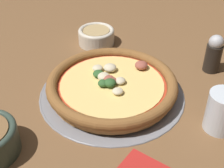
{
  "coord_description": "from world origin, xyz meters",
  "views": [
    {
      "loc": [
        0.23,
        -0.53,
        0.45
      ],
      "look_at": [
        0.0,
        0.0,
        0.03
      ],
      "focal_mm": 50.0,
      "sensor_mm": 36.0,
      "label": 1
    }
  ],
  "objects_px": {
    "drinking_cup": "(222,112)",
    "bowl_near": "(96,36)",
    "pepper_shaker": "(214,54)",
    "pizza_tray": "(112,93)",
    "pizza": "(112,85)"
  },
  "relations": [
    {
      "from": "pizza",
      "to": "drinking_cup",
      "type": "distance_m",
      "value": 0.25
    },
    {
      "from": "pizza_tray",
      "to": "pepper_shaker",
      "type": "distance_m",
      "value": 0.28
    },
    {
      "from": "bowl_near",
      "to": "drinking_cup",
      "type": "height_order",
      "value": "drinking_cup"
    },
    {
      "from": "drinking_cup",
      "to": "pepper_shaker",
      "type": "xyz_separation_m",
      "value": [
        -0.05,
        0.21,
        0.01
      ]
    },
    {
      "from": "pizza",
      "to": "bowl_near",
      "type": "xyz_separation_m",
      "value": [
        -0.14,
        0.21,
        -0.0
      ]
    },
    {
      "from": "pizza_tray",
      "to": "pepper_shaker",
      "type": "relative_size",
      "value": 3.37
    },
    {
      "from": "pizza_tray",
      "to": "pepper_shaker",
      "type": "bearing_deg",
      "value": 44.8
    },
    {
      "from": "pizza",
      "to": "pepper_shaker",
      "type": "relative_size",
      "value": 3.0
    },
    {
      "from": "bowl_near",
      "to": "pizza",
      "type": "bearing_deg",
      "value": -56.08
    },
    {
      "from": "drinking_cup",
      "to": "bowl_near",
      "type": "bearing_deg",
      "value": 149.84
    },
    {
      "from": "pizza_tray",
      "to": "pizza",
      "type": "xyz_separation_m",
      "value": [
        -0.0,
        0.0,
        0.02
      ]
    },
    {
      "from": "bowl_near",
      "to": "pepper_shaker",
      "type": "xyz_separation_m",
      "value": [
        0.34,
        -0.01,
        0.02
      ]
    },
    {
      "from": "bowl_near",
      "to": "pepper_shaker",
      "type": "distance_m",
      "value": 0.34
    },
    {
      "from": "pizza_tray",
      "to": "drinking_cup",
      "type": "bearing_deg",
      "value": -3.72
    },
    {
      "from": "bowl_near",
      "to": "drinking_cup",
      "type": "distance_m",
      "value": 0.45
    }
  ]
}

